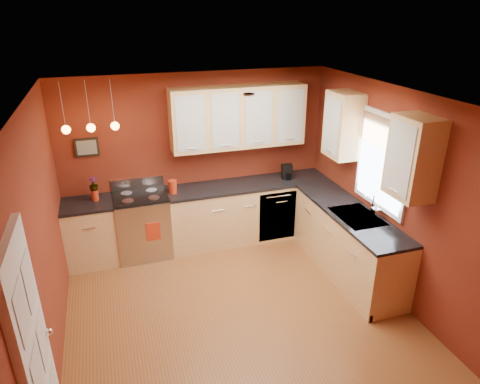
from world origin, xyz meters
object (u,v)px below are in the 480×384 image
object	(u,v)px
gas_range	(143,225)
red_canister	(173,187)
soap_pump	(376,211)
sink	(357,218)
coffee_maker	(287,172)

from	to	relation	value
gas_range	red_canister	distance (m)	0.73
red_canister	soap_pump	bearing A→B (deg)	-34.45
sink	soap_pump	size ratio (longest dim) A/B	3.35
sink	soap_pump	bearing A→B (deg)	-34.52
sink	red_canister	distance (m)	2.61
coffee_maker	gas_range	bearing A→B (deg)	-169.08
gas_range	soap_pump	xyz separation A→B (m)	(2.80, -1.62, 0.56)
sink	red_canister	bearing A→B (deg)	145.56
sink	coffee_maker	bearing A→B (deg)	102.92
gas_range	red_canister	xyz separation A→B (m)	(0.47, -0.02, 0.56)
red_canister	coffee_maker	world-z (taller)	coffee_maker
sink	red_canister	xyz separation A→B (m)	(-2.15, 1.48, 0.12)
red_canister	gas_range	bearing A→B (deg)	176.96
coffee_maker	soap_pump	bearing A→B (deg)	-61.15
coffee_maker	soap_pump	world-z (taller)	coffee_maker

